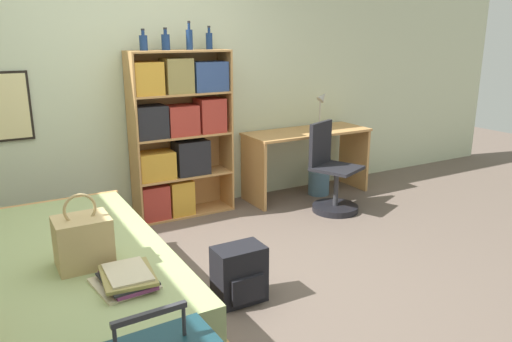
% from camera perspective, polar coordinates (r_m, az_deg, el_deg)
% --- Properties ---
extents(ground_plane, '(14.00, 14.00, 0.00)m').
position_cam_1_polar(ground_plane, '(3.56, -6.16, -13.67)').
color(ground_plane, '#66564C').
extents(wall_back, '(10.00, 0.09, 2.60)m').
position_cam_1_polar(wall_back, '(4.77, -15.18, 9.83)').
color(wall_back, beige).
rests_on(wall_back, ground_plane).
extents(bed, '(0.98, 2.03, 0.51)m').
position_cam_1_polar(bed, '(3.28, -19.30, -12.34)').
color(bed, tan).
rests_on(bed, ground_plane).
extents(handbag, '(0.29, 0.23, 0.41)m').
position_cam_1_polar(handbag, '(2.87, -19.16, -7.57)').
color(handbag, tan).
rests_on(handbag, bed).
extents(book_stack_on_bed, '(0.32, 0.35, 0.07)m').
position_cam_1_polar(book_stack_on_bed, '(2.64, -14.55, -11.81)').
color(book_stack_on_bed, beige).
rests_on(book_stack_on_bed, bed).
extents(bookcase, '(0.95, 0.31, 1.58)m').
position_cam_1_polar(bookcase, '(4.77, -8.99, 4.33)').
color(bookcase, tan).
rests_on(bookcase, ground_plane).
extents(bottle_green, '(0.07, 0.07, 0.19)m').
position_cam_1_polar(bottle_green, '(4.62, -12.74, 14.17)').
color(bottle_green, navy).
rests_on(bottle_green, bookcase).
extents(bottle_brown, '(0.08, 0.08, 0.20)m').
position_cam_1_polar(bottle_brown, '(4.69, -10.29, 14.36)').
color(bottle_brown, navy).
rests_on(bottle_brown, bookcase).
extents(bottle_clear, '(0.06, 0.06, 0.26)m').
position_cam_1_polar(bottle_clear, '(4.75, -7.63, 14.75)').
color(bottle_clear, navy).
rests_on(bottle_clear, bookcase).
extents(bottle_blue, '(0.06, 0.06, 0.21)m').
position_cam_1_polar(bottle_blue, '(4.86, -5.37, 14.65)').
color(bottle_blue, navy).
rests_on(bottle_blue, bookcase).
extents(desk, '(1.36, 0.53, 0.72)m').
position_cam_1_polar(desk, '(5.41, 5.83, 2.50)').
color(desk, tan).
rests_on(desk, ground_plane).
extents(desk_lamp, '(0.15, 0.11, 0.41)m').
position_cam_1_polar(desk_lamp, '(5.50, 7.54, 7.71)').
color(desk_lamp, '#ADA89E').
rests_on(desk_lamp, desk).
extents(desk_chair, '(0.55, 0.55, 0.88)m').
position_cam_1_polar(desk_chair, '(5.02, 8.65, -1.35)').
color(desk_chair, black).
rests_on(desk_chair, ground_plane).
extents(backpack, '(0.33, 0.24, 0.39)m').
position_cam_1_polar(backpack, '(3.37, -1.90, -11.75)').
color(backpack, black).
rests_on(backpack, ground_plane).
extents(waste_bin, '(0.23, 0.23, 0.27)m').
position_cam_1_polar(waste_bin, '(5.55, 7.19, -1.28)').
color(waste_bin, slate).
rests_on(waste_bin, ground_plane).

